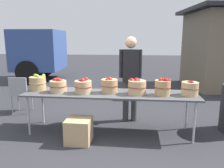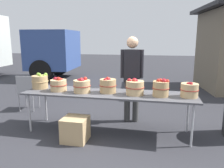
{
  "view_description": "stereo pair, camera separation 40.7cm",
  "coord_description": "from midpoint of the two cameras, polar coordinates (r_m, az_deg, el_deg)",
  "views": [
    {
      "loc": [
        0.48,
        -3.86,
        1.71
      ],
      "look_at": [
        0.0,
        0.3,
        0.85
      ],
      "focal_mm": 35.53,
      "sensor_mm": 36.0,
      "label": 1
    },
    {
      "loc": [
        0.88,
        -3.79,
        1.71
      ],
      "look_at": [
        0.0,
        0.3,
        0.85
      ],
      "focal_mm": 35.53,
      "sensor_mm": 36.0,
      "label": 2
    }
  ],
  "objects": [
    {
      "name": "apple_basket_green_0",
      "position": [
        4.49,
        -15.59,
        0.63
      ],
      "size": [
        0.32,
        0.32,
        0.3
      ],
      "color": "tan",
      "rests_on": "market_table"
    },
    {
      "name": "market_table",
      "position": [
        4.01,
        2.01,
        -2.74
      ],
      "size": [
        3.1,
        0.76,
        0.75
      ],
      "color": "#4C4C51",
      "rests_on": "ground"
    },
    {
      "name": "produce_crate",
      "position": [
        3.84,
        -6.37,
        -11.53
      ],
      "size": [
        0.41,
        0.41,
        0.41
      ],
      "primitive_type": "cube",
      "color": "tan",
      "rests_on": "ground"
    },
    {
      "name": "apple_basket_red_3",
      "position": [
        3.87,
        8.9,
        -0.86
      ],
      "size": [
        0.33,
        0.33,
        0.29
      ],
      "color": "tan",
      "rests_on": "market_table"
    },
    {
      "name": "vendor_adult",
      "position": [
        4.51,
        7.72,
        2.86
      ],
      "size": [
        0.46,
        0.26,
        1.75
      ],
      "rotation": [
        0.0,
        0.0,
        3.24
      ],
      "color": "#3F3F3F",
      "rests_on": "ground"
    },
    {
      "name": "apple_basket_red_2",
      "position": [
        3.98,
        1.86,
        -0.38
      ],
      "size": [
        0.31,
        0.31,
        0.29
      ],
      "color": "tan",
      "rests_on": "market_table"
    },
    {
      "name": "apple_basket_red_1",
      "position": [
        4.01,
        -4.88,
        -0.45
      ],
      "size": [
        0.32,
        0.32,
        0.28
      ],
      "color": "tan",
      "rests_on": "market_table"
    },
    {
      "name": "apple_basket_red_0",
      "position": [
        4.2,
        -10.95,
        -0.15
      ],
      "size": [
        0.32,
        0.32,
        0.27
      ],
      "color": "tan",
      "rests_on": "market_table"
    },
    {
      "name": "folding_chair",
      "position": [
        5.59,
        -19.08,
        -1.45
      ],
      "size": [
        0.44,
        0.44,
        0.86
      ],
      "rotation": [
        0.0,
        0.0,
        3.26
      ],
      "color": "#99999E",
      "rests_on": "ground"
    },
    {
      "name": "ground_plane",
      "position": [
        4.24,
        1.94,
        -12.16
      ],
      "size": [
        40.0,
        40.0,
        0.0
      ],
      "primitive_type": "plane",
      "color": "#2D2D33"
    },
    {
      "name": "apple_basket_red_4",
      "position": [
        3.86,
        15.49,
        -1.01
      ],
      "size": [
        0.29,
        0.29,
        0.31
      ],
      "color": "tan",
      "rests_on": "market_table"
    },
    {
      "name": "apple_basket_red_5",
      "position": [
        3.96,
        22.11,
        -1.44
      ],
      "size": [
        0.3,
        0.3,
        0.27
      ],
      "color": "tan",
      "rests_on": "market_table"
    }
  ]
}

